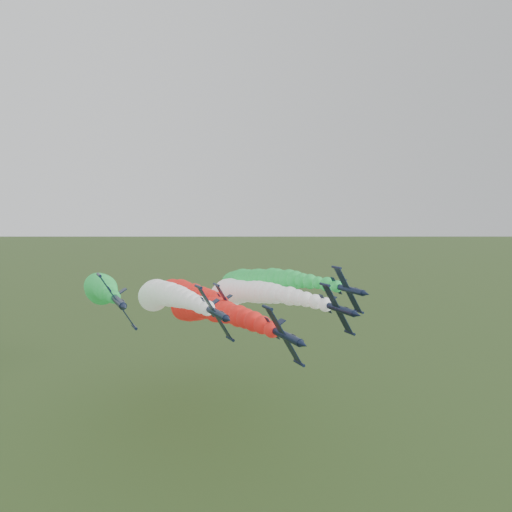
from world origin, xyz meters
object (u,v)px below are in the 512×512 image
object	(u,v)px
jet_inner_right	(236,293)
jet_outer_left	(100,288)
jet_lead	(195,307)
jet_inner_left	(158,295)
jet_trail	(175,293)
jet_outer_right	(248,282)

from	to	relation	value
jet_inner_right	jet_outer_left	xyz separation A→B (m)	(-34.61, 10.92, 2.18)
jet_lead	jet_outer_left	bearing A→B (deg)	136.91
jet_inner_left	jet_trail	world-z (taller)	jet_inner_left
jet_lead	jet_inner_left	bearing A→B (deg)	119.85
jet_inner_left	jet_outer_right	xyz separation A→B (m)	(28.02, 4.03, 1.12)
jet_inner_left	jet_outer_left	world-z (taller)	jet_outer_left
jet_outer_left	jet_inner_left	bearing A→B (deg)	-28.82
jet_lead	jet_trail	size ratio (longest dim) A/B	1.00
jet_inner_left	jet_outer_left	bearing A→B (deg)	151.18
jet_lead	jet_trail	distance (m)	28.18
jet_lead	jet_trail	xyz separation A→B (m)	(2.68, 28.04, -0.93)
jet_outer_left	jet_inner_right	bearing A→B (deg)	-17.52
jet_outer_left	jet_outer_right	size ratio (longest dim) A/B	1.00
jet_outer_left	jet_trail	size ratio (longest dim) A/B	1.00
jet_inner_right	jet_trail	bearing A→B (deg)	120.33
jet_trail	jet_inner_right	bearing A→B (deg)	-59.67
jet_outer_left	jet_trail	bearing A→B (deg)	21.78
jet_inner_left	jet_inner_right	world-z (taller)	jet_inner_left
jet_lead	jet_inner_right	bearing A→B (deg)	28.94
jet_lead	jet_outer_right	size ratio (longest dim) A/B	1.00
jet_outer_left	jet_trail	xyz separation A→B (m)	(22.88, 9.14, -4.29)
jet_inner_left	jet_outer_right	distance (m)	28.33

